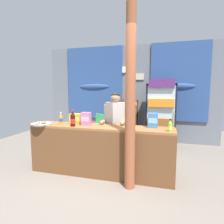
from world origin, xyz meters
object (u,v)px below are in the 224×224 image
at_px(snack_box_choco_powder, 76,119).
at_px(pastry_tray, 41,124).
at_px(drink_fridge, 161,111).
at_px(snack_box_biscuit, 153,120).
at_px(shopkeeper, 115,121).
at_px(soda_bottle_cola, 73,119).
at_px(snack_box_wafer, 86,119).
at_px(timber_post, 130,104).
at_px(plastic_lawn_chair, 97,127).
at_px(stall_counter, 99,147).
at_px(soda_bottle_lime_soda, 170,126).
at_px(soda_bottle_orange_soda, 61,119).
at_px(bottle_shelf_rack, 129,120).

distance_m(snack_box_choco_powder, pastry_tray, 0.65).
bearing_deg(drink_fridge, snack_box_biscuit, -93.58).
distance_m(shopkeeper, pastry_tray, 1.42).
bearing_deg(soda_bottle_cola, drink_fridge, 53.71).
bearing_deg(snack_box_choco_powder, snack_box_wafer, -22.20).
height_order(timber_post, plastic_lawn_chair, timber_post).
relative_size(stall_counter, timber_post, 0.93).
distance_m(stall_counter, soda_bottle_cola, 0.68).
relative_size(stall_counter, soda_bottle_lime_soda, 12.78).
height_order(stall_counter, plastic_lawn_chair, stall_counter).
bearing_deg(snack_box_biscuit, drink_fridge, 86.42).
bearing_deg(snack_box_wafer, soda_bottle_orange_soda, 176.77).
bearing_deg(soda_bottle_orange_soda, plastic_lawn_chair, 86.76).
relative_size(soda_bottle_cola, soda_bottle_lime_soda, 1.51).
distance_m(plastic_lawn_chair, snack_box_choco_powder, 1.77).
bearing_deg(plastic_lawn_chair, snack_box_choco_powder, -83.92).
bearing_deg(stall_counter, bottle_shelf_rack, 86.66).
bearing_deg(snack_box_choco_powder, drink_fridge, 48.56).
relative_size(bottle_shelf_rack, snack_box_biscuit, 5.03).
relative_size(stall_counter, drink_fridge, 1.44).
distance_m(drink_fridge, shopkeeper, 1.73).
distance_m(timber_post, bottle_shelf_rack, 2.71).
height_order(soda_bottle_cola, pastry_tray, soda_bottle_cola).
height_order(snack_box_wafer, pastry_tray, snack_box_wafer).
height_order(stall_counter, snack_box_biscuit, snack_box_biscuit).
distance_m(shopkeeper, soda_bottle_lime_soda, 1.17).
xyz_separation_m(bottle_shelf_rack, snack_box_biscuit, (0.79, -2.11, 0.37)).
xyz_separation_m(soda_bottle_lime_soda, soda_bottle_orange_soda, (-2.03, 0.19, 0.01)).
height_order(bottle_shelf_rack, plastic_lawn_chair, bottle_shelf_rack).
height_order(shopkeeper, soda_bottle_cola, shopkeeper).
bearing_deg(plastic_lawn_chair, snack_box_biscuit, -45.75).
bearing_deg(soda_bottle_cola, snack_box_choco_powder, 105.21).
relative_size(timber_post, bottle_shelf_rack, 2.19).
height_order(plastic_lawn_chair, soda_bottle_lime_soda, soda_bottle_lime_soda).
xyz_separation_m(snack_box_choco_powder, pastry_tray, (-0.58, -0.29, -0.08)).
bearing_deg(snack_box_biscuit, soda_bottle_lime_soda, -43.07).
xyz_separation_m(shopkeeper, pastry_tray, (-1.29, -0.58, -0.01)).
bearing_deg(timber_post, snack_box_biscuit, 55.48).
bearing_deg(snack_box_choco_powder, snack_box_biscuit, -0.06).
bearing_deg(timber_post, plastic_lawn_chair, 121.60).
height_order(soda_bottle_cola, snack_box_biscuit, soda_bottle_cola).
bearing_deg(snack_box_choco_powder, shopkeeper, 22.48).
bearing_deg(soda_bottle_lime_soda, soda_bottle_orange_soda, 174.78).
height_order(stall_counter, soda_bottle_orange_soda, soda_bottle_orange_soda).
bearing_deg(pastry_tray, timber_post, -6.05).
bearing_deg(pastry_tray, drink_fridge, 43.90).
bearing_deg(bottle_shelf_rack, drink_fridge, -19.50).
distance_m(snack_box_biscuit, pastry_tray, 2.07).
distance_m(timber_post, snack_box_biscuit, 0.65).
bearing_deg(soda_bottle_lime_soda, timber_post, -161.02).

